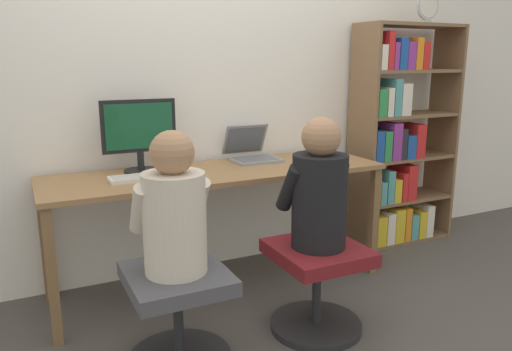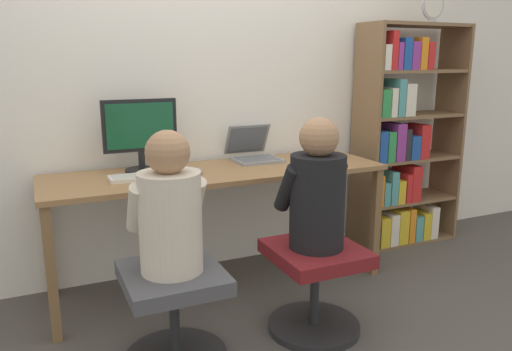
{
  "view_description": "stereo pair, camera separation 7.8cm",
  "coord_description": "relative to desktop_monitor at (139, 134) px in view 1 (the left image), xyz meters",
  "views": [
    {
      "loc": [
        -1.09,
        -2.44,
        1.41
      ],
      "look_at": [
        0.16,
        0.12,
        0.74
      ],
      "focal_mm": 35.0,
      "sensor_mm": 36.0,
      "label": 1
    },
    {
      "loc": [
        -1.02,
        -2.48,
        1.41
      ],
      "look_at": [
        0.16,
        0.12,
        0.74
      ],
      "focal_mm": 35.0,
      "sensor_mm": 36.0,
      "label": 2
    }
  ],
  "objects": [
    {
      "name": "keyboard",
      "position": [
        -0.0,
        -0.19,
        -0.21
      ],
      "size": [
        0.44,
        0.14,
        0.03
      ],
      "color": "silver",
      "rests_on": "desk"
    },
    {
      "name": "computer_mouse_by_keyboard",
      "position": [
        0.28,
        -0.21,
        -0.21
      ],
      "size": [
        0.06,
        0.11,
        0.03
      ],
      "color": "#99999E",
      "rests_on": "desk"
    },
    {
      "name": "laptop",
      "position": [
        0.75,
        0.03,
        -0.18
      ],
      "size": [
        0.3,
        0.34,
        0.23
      ],
      "color": "gray",
      "rests_on": "desk"
    },
    {
      "name": "wall_back",
      "position": [
        0.43,
        0.22,
        0.32
      ],
      "size": [
        10.0,
        0.05,
        2.6
      ],
      "color": "white",
      "rests_on": "ground_plane"
    },
    {
      "name": "office_chair_right",
      "position": [
        0.69,
        -0.87,
        -0.7
      ],
      "size": [
        0.49,
        0.49,
        0.47
      ],
      "color": "#262628",
      "rests_on": "ground_plane"
    },
    {
      "name": "person_at_laptop",
      "position": [
        0.69,
        -0.87,
        -0.21
      ],
      "size": [
        0.34,
        0.31,
        0.67
      ],
      "color": "black",
      "rests_on": "office_chair_right"
    },
    {
      "name": "bookshelf",
      "position": [
        1.94,
        -0.02,
        -0.23
      ],
      "size": [
        0.83,
        0.32,
        1.66
      ],
      "color": "brown",
      "rests_on": "ground_plane"
    },
    {
      "name": "ground_plane",
      "position": [
        0.43,
        -0.47,
        -0.98
      ],
      "size": [
        14.0,
        14.0,
        0.0
      ],
      "primitive_type": "plane",
      "color": "#4C4742"
    },
    {
      "name": "desktop_monitor",
      "position": [
        0.0,
        0.0,
        0.0
      ],
      "size": [
        0.44,
        0.2,
        0.43
      ],
      "color": "black",
      "rests_on": "desk"
    },
    {
      "name": "person_at_monitor",
      "position": [
        -0.06,
        -0.85,
        -0.23
      ],
      "size": [
        0.35,
        0.31,
        0.65
      ],
      "color": "beige",
      "rests_on": "office_chair_left"
    },
    {
      "name": "desk",
      "position": [
        0.43,
        -0.16,
        -0.3
      ],
      "size": [
        2.06,
        0.62,
        0.75
      ],
      "color": "olive",
      "rests_on": "ground_plane"
    },
    {
      "name": "office_chair_left",
      "position": [
        -0.06,
        -0.85,
        -0.7
      ],
      "size": [
        0.49,
        0.49,
        0.47
      ],
      "color": "#262628",
      "rests_on": "ground_plane"
    },
    {
      "name": "desk_clock",
      "position": [
        2.08,
        -0.09,
        0.8
      ],
      "size": [
        0.19,
        0.03,
        0.21
      ],
      "color": "#B2B2B7",
      "rests_on": "bookshelf"
    }
  ]
}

